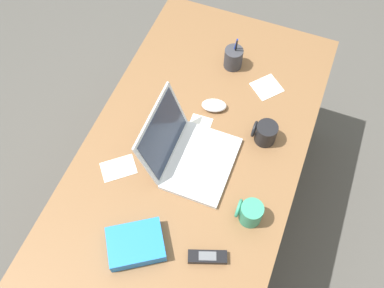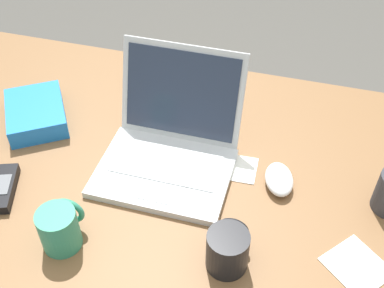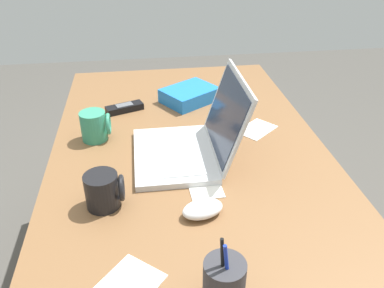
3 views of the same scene
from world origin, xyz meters
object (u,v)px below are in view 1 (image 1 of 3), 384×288
Objects in this scene: snack_bag at (136,244)px; pen_holder at (233,58)px; computer_mouse at (214,105)px; cordless_phone at (207,257)px; coffee_mug_tall at (250,213)px; laptop at (189,153)px; coffee_mug_white at (265,133)px.

pen_holder is at bearing -3.36° from snack_bag.
computer_mouse is 0.63m from cordless_phone.
coffee_mug_tall reaches higher than snack_bag.
laptop reaches higher than coffee_mug_white.
computer_mouse is 0.25m from coffee_mug_white.
coffee_mug_white is at bearing -4.81° from cordless_phone.
cordless_phone is 0.25m from snack_bag.
snack_bag is (-0.39, 0.05, -0.02)m from laptop.
coffee_mug_tall reaches higher than cordless_phone.
laptop reaches higher than cordless_phone.
laptop is at bearing 30.88° from cordless_phone.
pen_holder is at bearing -0.84° from laptop.
snack_bag reaches higher than cordless_phone.
computer_mouse is (0.27, -0.01, -0.03)m from laptop.
coffee_mug_tall is at bearing -116.27° from laptop.
cordless_phone is at bearing -149.12° from laptop.
snack_bag is (-0.58, 0.29, -0.02)m from coffee_mug_white.
computer_mouse is 0.54× the size of snack_bag.
cordless_phone is at bearing 175.19° from coffee_mug_white.
computer_mouse is at bearing -179.82° from pen_holder.
coffee_mug_white is 0.39m from pen_holder.
cordless_phone is 0.74× the size of snack_bag.
coffee_mug_tall is 0.67× the size of cordless_phone.
coffee_mug_white reaches higher than cordless_phone.
snack_bag reaches higher than computer_mouse.
coffee_mug_white is 0.68× the size of cordless_phone.
snack_bag is (-0.65, 0.05, 0.01)m from computer_mouse.
laptop is 3.02× the size of computer_mouse.
cordless_phone is at bearing -167.19° from pen_holder.
computer_mouse is 0.65× the size of pen_holder.
laptop reaches higher than computer_mouse.
coffee_mug_white is at bearing 7.37° from coffee_mug_tall.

